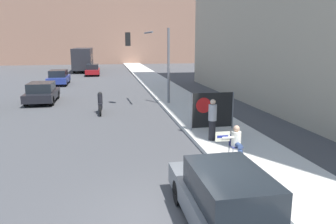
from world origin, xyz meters
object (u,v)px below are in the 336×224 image
at_px(parked_car_curbside, 227,201).
at_px(city_bus_on_road, 83,58).
at_px(protest_banner, 212,110).
at_px(seated_protester, 236,141).
at_px(car_on_road_nearest, 42,92).
at_px(traffic_light_pole, 152,53).
at_px(motorcycle_on_road, 100,104).
at_px(car_on_road_distant, 93,70).
at_px(car_on_road_midblock, 59,77).
at_px(jogger_on_sidewalk, 212,119).

bearing_deg(parked_car_curbside, city_bus_on_road, 97.24).
xyz_separation_m(protest_banner, parked_car_curbside, (-2.28, -7.90, -0.36)).
xyz_separation_m(seated_protester, car_on_road_nearest, (-8.81, 13.76, -0.08)).
relative_size(traffic_light_pole, motorcycle_on_road, 2.27).
relative_size(parked_car_curbside, city_bus_on_road, 0.44).
bearing_deg(seated_protester, car_on_road_distant, 109.25).
bearing_deg(car_on_road_distant, car_on_road_nearest, -98.46).
relative_size(seated_protester, car_on_road_midblock, 0.27).
relative_size(traffic_light_pole, city_bus_on_road, 0.47).
distance_m(traffic_light_pole, city_bus_on_road, 29.70).
bearing_deg(traffic_light_pole, parked_car_curbside, -92.07).
distance_m(car_on_road_distant, city_bus_on_road, 7.24).
height_order(seated_protester, traffic_light_pole, traffic_light_pole).
bearing_deg(car_on_road_midblock, jogger_on_sidewalk, -67.80).
bearing_deg(parked_car_curbside, car_on_road_nearest, 111.32).
distance_m(car_on_road_midblock, motorcycle_on_road, 15.17).
height_order(city_bus_on_road, motorcycle_on_road, city_bus_on_road).
height_order(traffic_light_pole, city_bus_on_road, traffic_light_pole).
xyz_separation_m(car_on_road_distant, city_bus_on_road, (-1.54, 6.97, 1.19)).
bearing_deg(protest_banner, jogger_on_sidewalk, -108.04).
xyz_separation_m(traffic_light_pole, car_on_road_distant, (-4.61, 22.04, -2.79)).
height_order(parked_car_curbside, city_bus_on_road, city_bus_on_road).
bearing_deg(parked_car_curbside, car_on_road_midblock, 104.26).
bearing_deg(car_on_road_nearest, city_bus_on_road, 87.09).
bearing_deg(protest_banner, car_on_road_distant, 102.26).
distance_m(seated_protester, city_bus_on_road, 40.76).
distance_m(seated_protester, motorcycle_on_road, 10.46).
bearing_deg(protest_banner, motorcycle_on_road, 133.54).
relative_size(car_on_road_distant, city_bus_on_road, 0.45).
xyz_separation_m(car_on_road_nearest, city_bus_on_road, (1.34, 26.29, 1.19)).
distance_m(protest_banner, car_on_road_nearest, 13.51).
distance_m(traffic_light_pole, car_on_road_midblock, 15.19).
distance_m(jogger_on_sidewalk, protest_banner, 1.74).
bearing_deg(city_bus_on_road, motorcycle_on_road, -84.93).
height_order(traffic_light_pole, car_on_road_distant, traffic_light_pole).
xyz_separation_m(seated_protester, car_on_road_midblock, (-8.96, 23.88, -0.06)).
bearing_deg(motorcycle_on_road, car_on_road_nearest, 132.43).
bearing_deg(car_on_road_nearest, car_on_road_distant, 81.54).
height_order(jogger_on_sidewalk, traffic_light_pole, traffic_light_pole).
xyz_separation_m(jogger_on_sidewalk, car_on_road_midblock, (-8.83, 21.64, -0.32)).
xyz_separation_m(jogger_on_sidewalk, parked_car_curbside, (-1.74, -6.25, -0.32)).
relative_size(seated_protester, car_on_road_distant, 0.25).
distance_m(seated_protester, car_on_road_distant, 33.61).
bearing_deg(motorcycle_on_road, jogger_on_sidewalk, -56.87).
bearing_deg(city_bus_on_road, car_on_road_distant, -77.57).
bearing_deg(seated_protester, jogger_on_sidewalk, 102.36).
bearing_deg(car_on_road_distant, seated_protester, -79.83).
xyz_separation_m(jogger_on_sidewalk, motorcycle_on_road, (-4.62, 7.07, -0.50)).
bearing_deg(seated_protester, protest_banner, 93.07).
bearing_deg(parked_car_curbside, car_on_road_distant, 96.25).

